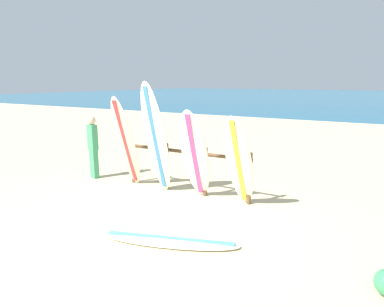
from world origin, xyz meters
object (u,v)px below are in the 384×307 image
at_px(surfboard_leaning_center_left, 195,156).
at_px(beachgoer_standing, 93,144).
at_px(surfboard_rack, 185,163).
at_px(surfboard_leaning_far_left, 126,143).
at_px(surfboard_leaning_center, 239,162).
at_px(surfboard_lying_on_sand, 170,240).
at_px(surfboard_leaning_left, 156,139).

xyz_separation_m(surfboard_leaning_center_left, beachgoer_standing, (-3.15, 0.20, -0.10)).
bearing_deg(surfboard_rack, beachgoer_standing, -175.65).
height_order(surfboard_leaning_far_left, surfboard_leaning_center, surfboard_leaning_far_left).
bearing_deg(surfboard_leaning_center, surfboard_lying_on_sand, -103.37).
relative_size(surfboard_leaning_center, beachgoer_standing, 1.18).
relative_size(surfboard_leaning_center_left, surfboard_lying_on_sand, 0.87).
height_order(surfboard_leaning_left, surfboard_leaning_center, surfboard_leaning_left).
distance_m(surfboard_rack, surfboard_leaning_center_left, 0.69).
distance_m(surfboard_leaning_center_left, surfboard_leaning_center, 0.97).
relative_size(surfboard_leaning_left, surfboard_leaning_center, 1.31).
distance_m(surfboard_rack, beachgoer_standing, 2.70).
xyz_separation_m(surfboard_leaning_center_left, surfboard_lying_on_sand, (0.54, -1.79, -0.96)).
bearing_deg(surfboard_leaning_center_left, surfboard_rack, 139.35).
height_order(surfboard_rack, surfboard_leaning_center_left, surfboard_leaning_center_left).
xyz_separation_m(surfboard_leaning_left, surfboard_leaning_center_left, (0.98, 0.01, -0.26)).
height_order(surfboard_leaning_center_left, beachgoer_standing, surfboard_leaning_center_left).
height_order(surfboard_rack, surfboard_leaning_center, surfboard_leaning_center).
bearing_deg(surfboard_leaning_far_left, surfboard_rack, 16.73).
bearing_deg(surfboard_leaning_far_left, surfboard_lying_on_sand, -36.84).
bearing_deg(surfboard_leaning_far_left, surfboard_leaning_center, 0.66).
relative_size(surfboard_leaning_left, beachgoer_standing, 1.54).
bearing_deg(surfboard_leaning_left, surfboard_leaning_center_left, 0.51).
distance_m(surfboard_leaning_far_left, beachgoer_standing, 1.34).
xyz_separation_m(surfboard_lying_on_sand, beachgoer_standing, (-3.69, 1.99, 0.87)).
distance_m(surfboard_leaning_far_left, surfboard_lying_on_sand, 3.16).
bearing_deg(surfboard_leaning_far_left, surfboard_leaning_left, -0.00).
bearing_deg(surfboard_lying_on_sand, beachgoer_standing, 151.64).
relative_size(surfboard_rack, surfboard_leaning_left, 1.25).
relative_size(surfboard_leaning_far_left, surfboard_lying_on_sand, 0.96).
xyz_separation_m(surfboard_leaning_far_left, surfboard_leaning_left, (0.86, -0.00, 0.16)).
bearing_deg(surfboard_rack, surfboard_lying_on_sand, -65.32).
bearing_deg(surfboard_leaning_center_left, beachgoer_standing, 176.37).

